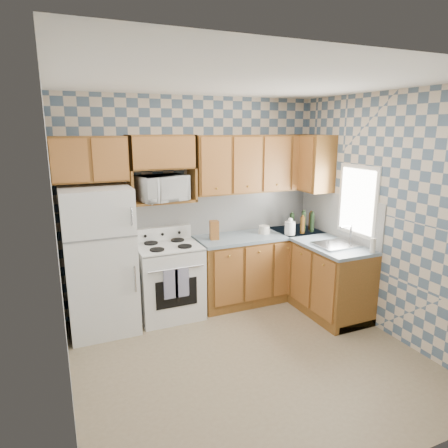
{
  "coord_description": "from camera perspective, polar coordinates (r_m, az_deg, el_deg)",
  "views": [
    {
      "loc": [
        -1.7,
        -3.27,
        2.3
      ],
      "look_at": [
        0.05,
        0.75,
        1.25
      ],
      "focal_mm": 32.0,
      "sensor_mm": 36.0,
      "label": 1
    }
  ],
  "objects": [
    {
      "name": "countertop_back",
      "position": [
        5.4,
        5.25,
        -1.61
      ],
      "size": [
        1.77,
        0.63,
        0.04
      ],
      "primitive_type": "cube",
      "color": "slate",
      "rests_on": "base_cabinets_back"
    },
    {
      "name": "food_containers",
      "position": [
        5.41,
        5.77,
        -0.8
      ],
      "size": [
        0.16,
        0.16,
        0.11
      ],
      "primitive_type": null,
      "color": "silver",
      "rests_on": "countertop_back"
    },
    {
      "name": "knife_block",
      "position": [
        5.08,
        -1.41,
        -0.87
      ],
      "size": [
        0.13,
        0.13,
        0.24
      ],
      "primitive_type": "cube",
      "rotation": [
        0.0,
        0.0,
        -0.21
      ],
      "color": "brown",
      "rests_on": "countertop_back"
    },
    {
      "name": "electric_kettle",
      "position": [
        5.38,
        9.39,
        -0.59
      ],
      "size": [
        0.14,
        0.14,
        0.18
      ],
      "primitive_type": "cylinder",
      "color": "white",
      "rests_on": "countertop_back"
    },
    {
      "name": "bottle_3",
      "position": [
        5.48,
        11.14,
        -0.15
      ],
      "size": [
        0.06,
        0.06,
        0.22
      ],
      "primitive_type": "cylinder",
      "color": "#4C2E0F",
      "rests_on": "countertop_back"
    },
    {
      "name": "backsplash_back",
      "position": [
        5.4,
        -0.14,
        1.74
      ],
      "size": [
        2.6,
        0.02,
        0.56
      ],
      "primitive_type": "cube",
      "color": "white",
      "rests_on": "back_wall"
    },
    {
      "name": "upper_cabinets_back",
      "position": [
        5.36,
        4.74,
        8.61
      ],
      "size": [
        1.75,
        0.33,
        0.74
      ],
      "primitive_type": "cube",
      "color": "brown",
      "rests_on": "back_wall"
    },
    {
      "name": "cooktop",
      "position": [
        4.91,
        -8.05,
        -3.17
      ],
      "size": [
        0.76,
        0.65,
        0.02
      ],
      "primitive_type": "cube",
      "color": "silver",
      "rests_on": "stove_body"
    },
    {
      "name": "window",
      "position": [
        5.1,
        18.55,
        3.17
      ],
      "size": [
        0.02,
        0.66,
        0.86
      ],
      "primitive_type": "cube",
      "color": "silver",
      "rests_on": "right_wall"
    },
    {
      "name": "dish_towel_right",
      "position": [
        4.73,
        -6.05,
        -8.29
      ],
      "size": [
        0.17,
        0.02,
        0.35
      ],
      "primitive_type": "cube",
      "color": "navy",
      "rests_on": "stove_body"
    },
    {
      "name": "upper_cabinets_right",
      "position": [
        5.57,
        12.18,
        8.55
      ],
      "size": [
        0.33,
        0.7,
        0.74
      ],
      "primitive_type": "cube",
      "color": "brown",
      "rests_on": "right_wall"
    },
    {
      "name": "microwave",
      "position": [
        4.85,
        -8.8,
        5.07
      ],
      "size": [
        0.63,
        0.5,
        0.31
      ],
      "primitive_type": "imported",
      "rotation": [
        0.0,
        0.0,
        0.24
      ],
      "color": "white",
      "rests_on": "microwave_shelf"
    },
    {
      "name": "bottle_1",
      "position": [
        5.59,
        12.47,
        0.24
      ],
      "size": [
        0.06,
        0.06,
        0.26
      ],
      "primitive_type": "cylinder",
      "color": "black",
      "rests_on": "countertop_back"
    },
    {
      "name": "refrigerator",
      "position": [
        4.77,
        -17.33,
        -4.99
      ],
      "size": [
        0.75,
        0.7,
        1.68
      ],
      "primitive_type": "cube",
      "color": "white",
      "rests_on": "floor"
    },
    {
      "name": "countertop_right",
      "position": [
        5.3,
        13.25,
        -2.21
      ],
      "size": [
        0.63,
        1.6,
        0.04
      ],
      "primitive_type": "cube",
      "color": "slate",
      "rests_on": "base_cabinets_right"
    },
    {
      "name": "sink",
      "position": [
        5.03,
        15.68,
        -2.9
      ],
      "size": [
        0.48,
        0.4,
        0.03
      ],
      "primitive_type": "cube",
      "color": "#B7B7BC",
      "rests_on": "countertop_right"
    },
    {
      "name": "right_wall",
      "position": [
        4.81,
        22.15,
        1.07
      ],
      "size": [
        0.02,
        3.2,
        2.7
      ],
      "primitive_type": "cube",
      "color": "slate",
      "rests_on": "ground"
    },
    {
      "name": "soap_bottle",
      "position": [
        4.85,
        20.49,
        -2.89
      ],
      "size": [
        0.06,
        0.06,
        0.17
      ],
      "primitive_type": "cylinder",
      "color": "silver",
      "rests_on": "countertop_right"
    },
    {
      "name": "dish_towel_left",
      "position": [
        4.69,
        -7.6,
        -8.5
      ],
      "size": [
        0.17,
        0.02,
        0.35
      ],
      "primitive_type": "cube",
      "color": "navy",
      "rests_on": "stove_body"
    },
    {
      "name": "back_wall",
      "position": [
        5.24,
        -4.21,
        3.0
      ],
      "size": [
        3.4,
        0.02,
        2.7
      ],
      "primitive_type": "cube",
      "color": "slate",
      "rests_on": "ground"
    },
    {
      "name": "backsplash_right",
      "position": [
        5.41,
        15.94,
        1.21
      ],
      "size": [
        0.02,
        1.6,
        0.56
      ],
      "primitive_type": "cube",
      "color": "white",
      "rests_on": "right_wall"
    },
    {
      "name": "bottle_2",
      "position": [
        5.7,
        12.29,
        0.41
      ],
      "size": [
        0.06,
        0.06,
        0.24
      ],
      "primitive_type": "cylinder",
      "color": "#4C2E0F",
      "rests_on": "countertop_back"
    },
    {
      "name": "base_cabinets_back",
      "position": [
        5.54,
        5.12,
        -6.2
      ],
      "size": [
        1.75,
        0.6,
        0.88
      ],
      "primitive_type": "cube",
      "color": "brown",
      "rests_on": "floor"
    },
    {
      "name": "floor",
      "position": [
        4.34,
        3.52,
        -18.54
      ],
      "size": [
        3.4,
        3.4,
        0.0
      ],
      "primitive_type": "plane",
      "color": "#776449",
      "rests_on": "ground"
    },
    {
      "name": "upper_cabinets_fridge",
      "position": [
        4.73,
        -18.73,
        8.78
      ],
      "size": [
        0.82,
        0.33,
        0.5
      ],
      "primitive_type": "cube",
      "color": "brown",
      "rests_on": "back_wall"
    },
    {
      "name": "backguard",
      "position": [
        5.14,
        -8.91,
        -1.34
      ],
      "size": [
        0.76,
        0.08,
        0.17
      ],
      "primitive_type": "cube",
      "color": "white",
      "rests_on": "cooktop"
    },
    {
      "name": "bottle_4",
      "position": [
        5.55,
        9.65,
        0.22
      ],
      "size": [
        0.06,
        0.06,
        0.25
      ],
      "primitive_type": "cylinder",
      "color": "black",
      "rests_on": "countertop_back"
    },
    {
      "name": "base_cabinets_right",
      "position": [
        5.44,
        13.04,
        -6.88
      ],
      "size": [
        0.6,
        1.6,
        0.88
      ],
      "primitive_type": "cube",
      "color": "brown",
      "rests_on": "floor"
    },
    {
      "name": "stove_body",
      "position": [
        5.06,
        -7.88,
        -8.12
      ],
      "size": [
        0.76,
        0.65,
        0.9
      ],
      "primitive_type": "cube",
      "color": "white",
      "rests_on": "floor"
    },
    {
      "name": "microwave_shelf",
      "position": [
        4.94,
        -8.75,
        3.23
      ],
      "size": [
        0.8,
        0.33,
        0.03
      ],
      "primitive_type": "cube",
      "color": "brown",
      "rests_on": "back_wall"
    },
    {
      "name": "bottle_0",
      "position": [
        5.58,
        11.29,
        0.37
      ],
      "size": [
        0.06,
        0.06,
        0.28
      ],
      "primitive_type": "cylinder",
      "color": "black",
      "rests_on": "countertop_back"
    }
  ]
}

